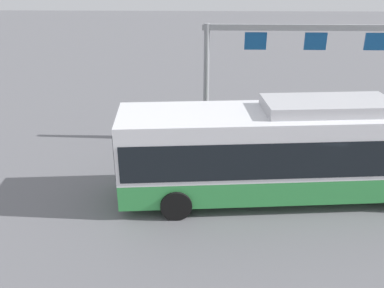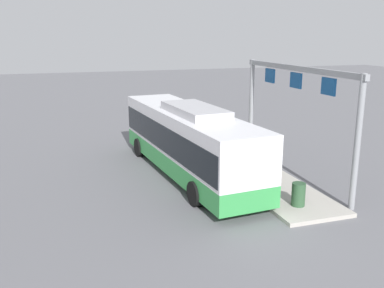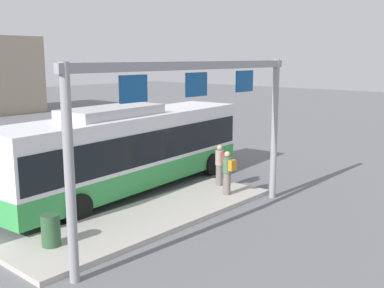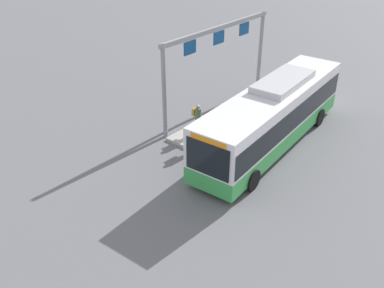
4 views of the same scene
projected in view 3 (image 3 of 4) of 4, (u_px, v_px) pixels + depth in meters
ground_plane at (131, 191)px, 18.54m from camera, size 120.00×120.00×0.00m
platform_curb at (153, 217)px, 15.32m from camera, size 10.00×2.80×0.16m
bus_main at (129, 147)px, 18.19m from camera, size 11.90×3.52×3.46m
person_boarding at (220, 164)px, 18.59m from camera, size 0.34×0.52×1.67m
person_waiting_near at (228, 172)px, 17.33m from camera, size 0.37×0.55×1.67m
platform_sign_gantry at (196, 110)px, 13.68m from camera, size 9.34×0.24×5.20m
trash_bin at (51, 230)px, 12.70m from camera, size 0.52×0.52×0.90m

